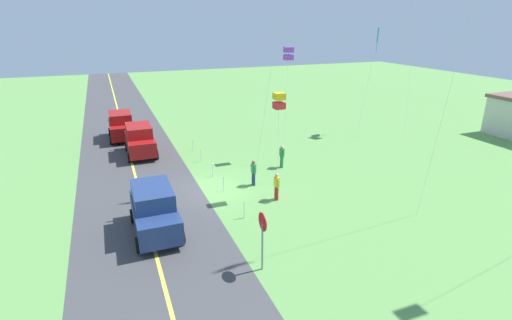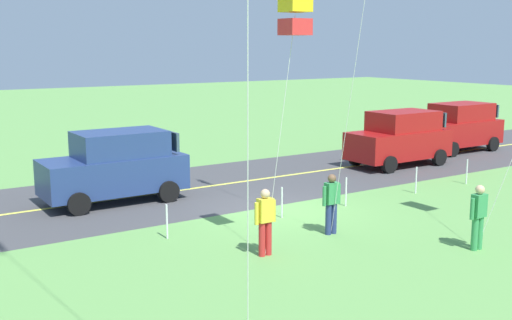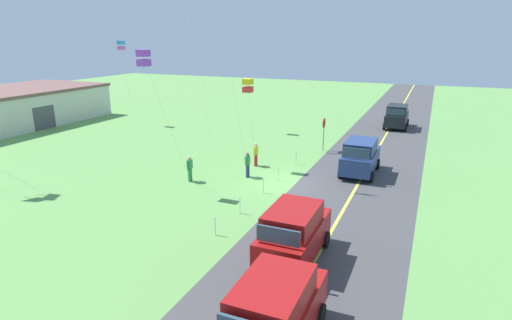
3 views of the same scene
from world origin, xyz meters
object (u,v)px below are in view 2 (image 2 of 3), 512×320
(car_parked_west_near, at_px, (400,138))
(kite_yellow_high, at_px, (295,16))
(car_suv_foreground, at_px, (116,166))
(person_adult_companion, at_px, (478,215))
(car_parked_west_far, at_px, (458,127))
(person_adult_near, at_px, (331,202))
(person_child_watcher, at_px, (265,220))

(car_parked_west_near, height_order, kite_yellow_high, kite_yellow_high)
(car_suv_foreground, height_order, person_adult_companion, car_suv_foreground)
(kite_yellow_high, bearing_deg, car_parked_west_far, -153.40)
(person_adult_near, height_order, person_child_watcher, same)
(person_adult_near, xyz_separation_m, person_adult_companion, (-2.13, 2.91, 0.00))
(person_child_watcher, distance_m, kite_yellow_high, 4.69)
(car_suv_foreground, xyz_separation_m, person_adult_near, (-3.46, 6.38, -0.29))
(car_suv_foreground, height_order, person_child_watcher, car_suv_foreground)
(car_parked_west_far, bearing_deg, car_suv_foreground, 1.72)
(car_parked_west_near, distance_m, person_child_watcher, 12.61)
(person_adult_companion, relative_size, person_child_watcher, 1.00)
(car_parked_west_far, bearing_deg, person_adult_companion, 40.80)
(car_parked_west_far, relative_size, person_adult_companion, 2.75)
(car_suv_foreground, xyz_separation_m, car_parked_west_near, (-11.99, 0.55, 0.00))
(car_parked_west_near, bearing_deg, person_adult_near, 34.35)
(car_suv_foreground, bearing_deg, kite_yellow_high, 102.87)
(kite_yellow_high, bearing_deg, person_child_watcher, -28.59)
(car_parked_west_far, bearing_deg, car_parked_west_near, 12.05)
(person_child_watcher, bearing_deg, car_suv_foreground, -68.69)
(person_adult_companion, bearing_deg, car_parked_west_far, 1.44)
(car_parked_west_far, distance_m, person_adult_near, 15.13)
(car_parked_west_far, xyz_separation_m, person_adult_near, (13.47, 6.88, -0.29))
(person_adult_near, bearing_deg, kite_yellow_high, 107.64)
(person_adult_near, distance_m, person_adult_companion, 3.60)
(person_adult_near, xyz_separation_m, person_child_watcher, (2.39, 0.47, 0.00))
(car_parked_west_near, distance_m, car_parked_west_far, 5.05)
(person_adult_companion, relative_size, kite_yellow_high, 0.27)
(kite_yellow_high, bearing_deg, car_parked_west_near, -147.46)
(person_adult_near, bearing_deg, car_suv_foreground, 23.02)
(car_suv_foreground, height_order, kite_yellow_high, kite_yellow_high)
(car_parked_west_near, bearing_deg, car_suv_foreground, -2.61)
(person_child_watcher, xyz_separation_m, kite_yellow_high, (-0.57, 0.31, 4.64))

